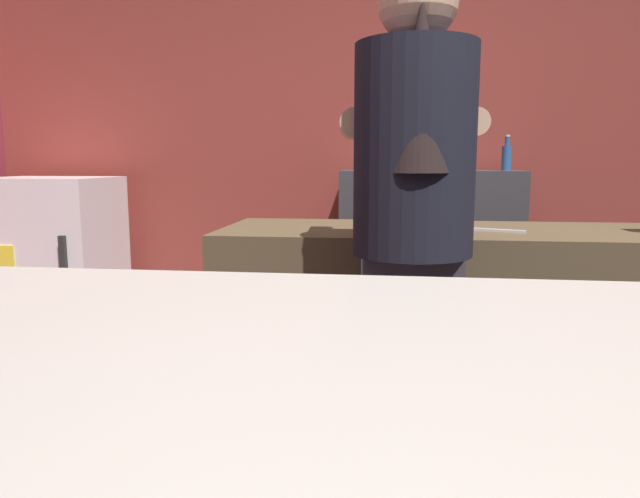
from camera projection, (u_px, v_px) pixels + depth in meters
wall_back at (408, 130)px, 3.42m from camera, size 5.20×0.10×2.70m
prep_counter at (509, 355)px, 2.13m from camera, size 2.10×0.60×0.93m
back_shelf at (428, 271)px, 3.25m from camera, size 0.98×0.36×1.12m
mini_fridge at (55, 271)px, 3.35m from camera, size 0.67×0.58×1.08m
bartender at (413, 225)px, 1.65m from camera, size 0.45×0.53×1.71m
mixing_bowl at (402, 222)px, 2.04m from camera, size 0.21×0.21×0.06m
chefs_knife at (489, 230)px, 2.02m from camera, size 0.23×0.12×0.01m
bottle_olive_oil at (452, 152)px, 3.07m from camera, size 0.07×0.07×0.25m
bottle_hot_sauce at (507, 157)px, 3.13m from camera, size 0.05×0.05×0.19m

